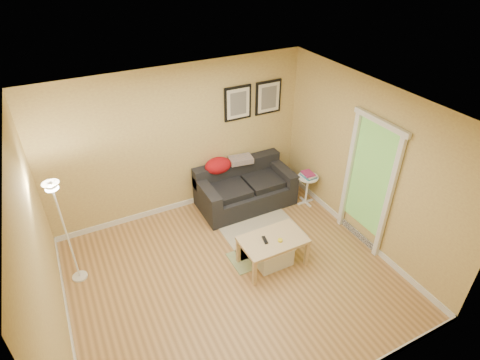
{
  "coord_description": "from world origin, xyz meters",
  "views": [
    {
      "loc": [
        -1.73,
        -3.63,
        4.33
      ],
      "look_at": [
        0.55,
        0.85,
        1.05
      ],
      "focal_mm": 29.25,
      "sensor_mm": 36.0,
      "label": 1
    }
  ],
  "objects_px": {
    "storage_bin": "(273,255)",
    "side_table": "(307,190)",
    "coffee_table": "(272,251)",
    "book_stack": "(308,175)",
    "sofa": "(246,187)",
    "floor_lamp": "(67,236)"
  },
  "relations": [
    {
      "from": "sofa",
      "to": "coffee_table",
      "type": "distance_m",
      "value": 1.58
    },
    {
      "from": "sofa",
      "to": "floor_lamp",
      "type": "xyz_separation_m",
      "value": [
        -3.01,
        -0.51,
        0.41
      ]
    },
    {
      "from": "storage_bin",
      "to": "book_stack",
      "type": "distance_m",
      "value": 1.77
    },
    {
      "from": "sofa",
      "to": "storage_bin",
      "type": "height_order",
      "value": "sofa"
    },
    {
      "from": "book_stack",
      "to": "coffee_table",
      "type": "bearing_deg",
      "value": -137.63
    },
    {
      "from": "side_table",
      "to": "floor_lamp",
      "type": "bearing_deg",
      "value": -179.61
    },
    {
      "from": "storage_bin",
      "to": "book_stack",
      "type": "height_order",
      "value": "book_stack"
    },
    {
      "from": "coffee_table",
      "to": "side_table",
      "type": "height_order",
      "value": "side_table"
    },
    {
      "from": "book_stack",
      "to": "floor_lamp",
      "type": "xyz_separation_m",
      "value": [
        -4.02,
        -0.03,
        0.18
      ]
    },
    {
      "from": "storage_bin",
      "to": "side_table",
      "type": "height_order",
      "value": "side_table"
    },
    {
      "from": "coffee_table",
      "to": "book_stack",
      "type": "relative_size",
      "value": 3.69
    },
    {
      "from": "sofa",
      "to": "coffee_table",
      "type": "relative_size",
      "value": 1.76
    },
    {
      "from": "floor_lamp",
      "to": "side_table",
      "type": "bearing_deg",
      "value": 0.39
    },
    {
      "from": "side_table",
      "to": "coffee_table",
      "type": "bearing_deg",
      "value": -142.26
    },
    {
      "from": "storage_bin",
      "to": "side_table",
      "type": "relative_size",
      "value": 0.95
    },
    {
      "from": "side_table",
      "to": "book_stack",
      "type": "height_order",
      "value": "book_stack"
    },
    {
      "from": "coffee_table",
      "to": "storage_bin",
      "type": "xyz_separation_m",
      "value": [
        0.01,
        -0.0,
        -0.07
      ]
    },
    {
      "from": "storage_bin",
      "to": "side_table",
      "type": "bearing_deg",
      "value": 38.09
    },
    {
      "from": "sofa",
      "to": "coffee_table",
      "type": "bearing_deg",
      "value": -102.81
    },
    {
      "from": "storage_bin",
      "to": "book_stack",
      "type": "xyz_separation_m",
      "value": [
        1.35,
        1.06,
        0.44
      ]
    },
    {
      "from": "storage_bin",
      "to": "floor_lamp",
      "type": "height_order",
      "value": "floor_lamp"
    },
    {
      "from": "book_stack",
      "to": "storage_bin",
      "type": "bearing_deg",
      "value": -137.28
    }
  ]
}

